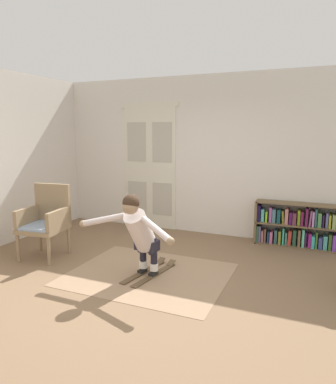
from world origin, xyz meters
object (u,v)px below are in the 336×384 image
object	(u,v)px
person_skier	(139,230)
bookshelf	(299,227)
skis_pair	(150,272)
wicker_chair	(46,219)

from	to	relation	value
person_skier	bookshelf	bearing A→B (deg)	50.98
skis_pair	person_skier	bearing A→B (deg)	-99.72
bookshelf	person_skier	size ratio (longest dim) A/B	0.98
skis_pair	person_skier	size ratio (longest dim) A/B	0.67
wicker_chair	skis_pair	world-z (taller)	wicker_chair
wicker_chair	person_skier	distance (m)	1.73
wicker_chair	person_skier	bearing A→B (deg)	-7.22
skis_pair	person_skier	distance (m)	0.69
bookshelf	wicker_chair	size ratio (longest dim) A/B	1.28
wicker_chair	skis_pair	bearing A→B (deg)	0.20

